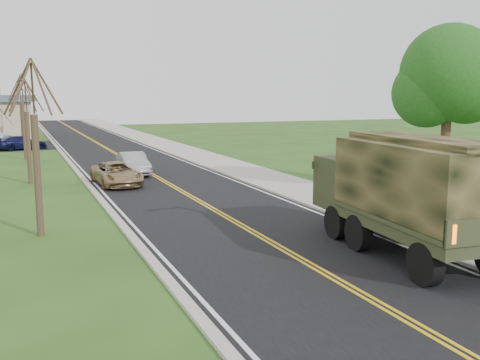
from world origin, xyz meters
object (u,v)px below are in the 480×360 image
military_truck (407,187)px  sedan_silver (133,164)px  suv_champagne (117,174)px  pickup_navy (384,175)px

military_truck → sedan_silver: size_ratio=1.83×
suv_champagne → military_truck: bearing=-74.7°
military_truck → sedan_silver: military_truck is taller
military_truck → sedan_silver: (-4.23, 19.88, -1.42)m
suv_champagne → sedan_silver: size_ratio=1.09×
sedan_silver → pickup_navy: size_ratio=0.84×
military_truck → suv_champagne: (-5.85, 16.35, -1.48)m
sedan_silver → pickup_navy: 14.95m
military_truck → suv_champagne: 17.43m
sedan_silver → suv_champagne: bearing=-114.6°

